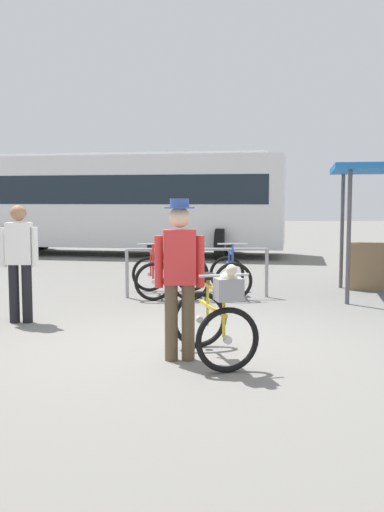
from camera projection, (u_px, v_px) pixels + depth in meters
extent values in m
plane|color=slate|center=(171.00, 348.00, 6.72)|extent=(80.00, 80.00, 0.00)
cylinder|color=#99999E|center=(127.00, 274.00, 10.09)|extent=(0.06, 0.06, 0.85)
cylinder|color=#99999E|center=(267.00, 273.00, 10.17)|extent=(0.06, 0.06, 0.85)
cylinder|color=#99999E|center=(197.00, 249.00, 10.09)|extent=(2.45, 0.15, 0.05)
torus|color=black|center=(150.00, 274.00, 10.80)|extent=(0.67, 0.18, 0.66)
cylinder|color=#B7B7BC|center=(150.00, 274.00, 10.80)|extent=(0.09, 0.07, 0.08)
torus|color=black|center=(154.00, 282.00, 9.79)|extent=(0.67, 0.18, 0.66)
cylinder|color=#B7B7BC|center=(154.00, 282.00, 9.79)|extent=(0.09, 0.07, 0.08)
cube|color=red|center=(151.00, 265.00, 10.27)|extent=(0.17, 0.91, 0.04)
cube|color=red|center=(152.00, 253.00, 10.20)|extent=(0.13, 0.61, 0.04)
cylinder|color=red|center=(151.00, 261.00, 10.45)|extent=(0.03, 0.03, 0.55)
cube|color=black|center=(151.00, 246.00, 10.42)|extent=(0.15, 0.26, 0.06)
cylinder|color=red|center=(153.00, 262.00, 9.88)|extent=(0.03, 0.03, 0.63)
cylinder|color=#B7B7BC|center=(153.00, 244.00, 9.85)|extent=(0.52, 0.11, 0.03)
torus|color=black|center=(191.00, 274.00, 10.82)|extent=(0.66, 0.08, 0.66)
cylinder|color=#B7B7BC|center=(191.00, 274.00, 10.82)|extent=(0.08, 0.06, 0.08)
torus|color=black|center=(190.00, 282.00, 9.81)|extent=(0.66, 0.08, 0.66)
cylinder|color=#B7B7BC|center=(190.00, 282.00, 9.81)|extent=(0.08, 0.06, 0.08)
cube|color=#9ED14C|center=(191.00, 265.00, 10.30)|extent=(0.04, 0.92, 0.04)
cube|color=#9ED14C|center=(191.00, 253.00, 10.22)|extent=(0.04, 0.61, 0.04)
cylinder|color=#9ED14C|center=(191.00, 261.00, 10.47)|extent=(0.03, 0.03, 0.55)
cube|color=black|center=(191.00, 246.00, 10.45)|extent=(0.12, 0.24, 0.06)
cylinder|color=#9ED14C|center=(190.00, 262.00, 9.90)|extent=(0.03, 0.03, 0.63)
cylinder|color=#B7B7BC|center=(190.00, 244.00, 9.87)|extent=(0.52, 0.03, 0.03)
torus|color=black|center=(227.00, 274.00, 10.85)|extent=(0.66, 0.13, 0.66)
cylinder|color=#B7B7BC|center=(227.00, 274.00, 10.85)|extent=(0.08, 0.07, 0.08)
torus|color=black|center=(233.00, 281.00, 9.83)|extent=(0.66, 0.13, 0.66)
cylinder|color=#B7B7BC|center=(233.00, 281.00, 9.83)|extent=(0.08, 0.07, 0.08)
cube|color=#2D56B7|center=(230.00, 265.00, 10.32)|extent=(0.09, 0.92, 0.04)
cube|color=#2D56B7|center=(230.00, 253.00, 10.24)|extent=(0.07, 0.61, 0.04)
cylinder|color=#2D56B7|center=(229.00, 261.00, 10.49)|extent=(0.03, 0.03, 0.55)
cube|color=black|center=(229.00, 246.00, 10.47)|extent=(0.13, 0.25, 0.06)
cylinder|color=#2D56B7|center=(233.00, 262.00, 9.92)|extent=(0.03, 0.03, 0.63)
cylinder|color=#B7B7BC|center=(233.00, 244.00, 9.89)|extent=(0.52, 0.06, 0.03)
torus|color=black|center=(200.00, 319.00, 6.71)|extent=(0.65, 0.24, 0.66)
cylinder|color=#B7B7BC|center=(200.00, 319.00, 6.71)|extent=(0.09, 0.08, 0.08)
torus|color=black|center=(228.00, 340.00, 5.73)|extent=(0.65, 0.24, 0.66)
cylinder|color=#B7B7BC|center=(228.00, 340.00, 5.73)|extent=(0.09, 0.08, 0.08)
cube|color=yellow|center=(213.00, 308.00, 6.19)|extent=(0.28, 0.89, 0.04)
cube|color=yellow|center=(214.00, 288.00, 6.12)|extent=(0.20, 0.60, 0.04)
cylinder|color=yellow|center=(208.00, 301.00, 6.37)|extent=(0.03, 0.03, 0.55)
cube|color=black|center=(208.00, 276.00, 6.34)|extent=(0.18, 0.26, 0.06)
cylinder|color=yellow|center=(224.00, 306.00, 5.81)|extent=(0.03, 0.03, 0.63)
cylinder|color=#B7B7BC|center=(224.00, 275.00, 5.78)|extent=(0.51, 0.17, 0.03)
cube|color=gray|center=(229.00, 289.00, 5.66)|extent=(0.30, 0.26, 0.22)
ellipsoid|color=beige|center=(229.00, 279.00, 5.65)|extent=(0.22, 0.20, 0.16)
sphere|color=beige|center=(231.00, 270.00, 5.56)|extent=(0.11, 0.11, 0.11)
cylinder|color=brown|center=(171.00, 322.00, 6.16)|extent=(0.14, 0.14, 0.82)
cylinder|color=brown|center=(188.00, 322.00, 6.17)|extent=(0.14, 0.14, 0.82)
cube|color=red|center=(180.00, 257.00, 6.10)|extent=(0.35, 0.22, 0.58)
cylinder|color=red|center=(159.00, 262.00, 6.11)|extent=(0.09, 0.09, 0.55)
cylinder|color=red|center=(200.00, 261.00, 6.13)|extent=(0.09, 0.09, 0.55)
sphere|color=beige|center=(179.00, 217.00, 6.06)|extent=(0.22, 0.22, 0.22)
cylinder|color=#334C8C|center=(179.00, 208.00, 6.05)|extent=(0.32, 0.32, 0.02)
cylinder|color=#334C8C|center=(179.00, 203.00, 6.04)|extent=(0.20, 0.20, 0.09)
cylinder|color=black|center=(27.00, 294.00, 8.06)|extent=(0.14, 0.14, 0.82)
cylinder|color=black|center=(14.00, 294.00, 8.06)|extent=(0.14, 0.14, 0.82)
cube|color=white|center=(19.00, 243.00, 7.99)|extent=(0.34, 0.21, 0.58)
cylinder|color=white|center=(35.00, 247.00, 7.98)|extent=(0.09, 0.09, 0.55)
cylinder|color=white|center=(3.00, 247.00, 7.97)|extent=(0.09, 0.09, 0.55)
sphere|color=#9E7051|center=(18.00, 213.00, 7.95)|extent=(0.22, 0.22, 0.22)
cube|color=#3F3F44|center=(22.00, 241.00, 8.15)|extent=(0.26, 0.15, 0.40)
cube|color=silver|center=(122.00, 202.00, 18.03)|extent=(10.28, 4.13, 2.70)
cube|color=#19232D|center=(122.00, 190.00, 18.00)|extent=(9.49, 4.02, 0.84)
cube|color=silver|center=(121.00, 157.00, 17.90)|extent=(9.25, 3.72, 0.08)
cylinder|color=black|center=(7.00, 242.00, 17.49)|extent=(0.40, 0.93, 0.90)
cylinder|color=black|center=(42.00, 236.00, 19.94)|extent=(0.40, 0.93, 0.90)
cylinder|color=black|center=(220.00, 244.00, 16.35)|extent=(0.40, 0.93, 0.90)
cylinder|color=black|center=(230.00, 239.00, 18.80)|extent=(0.40, 0.93, 0.90)
cylinder|color=#4C4C51|center=(342.00, 231.00, 11.18)|extent=(0.07, 0.07, 2.20)
cylinder|color=#4C4C51|center=(349.00, 237.00, 9.42)|extent=(0.07, 0.07, 2.20)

